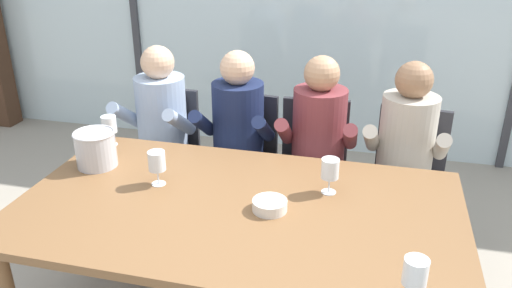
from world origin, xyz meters
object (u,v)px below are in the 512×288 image
person_navy_polo (235,136)px  tasting_bowl (270,205)px  chair_center (313,160)px  wine_glass_near_bucket (109,126)px  dining_table (238,217)px  wine_glass_center_pour (415,274)px  chair_left_of_center (242,152)px  person_maroon_top (317,144)px  person_pale_blue_shirt (157,128)px  wine_glass_by_right_taster (157,162)px  chair_near_curtain (165,146)px  ice_bucket_primary (96,148)px  chair_right_of_center (408,171)px  person_beige_jumper (405,153)px  wine_glass_by_left_taster (330,170)px

person_navy_polo → tasting_bowl: person_navy_polo is taller
chair_center → wine_glass_near_bucket: 1.26m
dining_table → wine_glass_center_pour: 0.91m
chair_center → wine_glass_center_pour: wine_glass_center_pour is taller
chair_left_of_center → person_maroon_top: person_maroon_top is taller
chair_left_of_center → person_pale_blue_shirt: 0.57m
tasting_bowl → wine_glass_by_right_taster: wine_glass_by_right_taster is taller
wine_glass_center_pour → chair_near_curtain: bearing=136.9°
person_pale_blue_shirt → wine_glass_center_pour: person_pale_blue_shirt is taller
person_pale_blue_shirt → wine_glass_by_right_taster: person_pale_blue_shirt is taller
wine_glass_center_pour → ice_bucket_primary: bearing=156.6°
chair_right_of_center → wine_glass_center_pour: bearing=-85.9°
chair_right_of_center → person_beige_jumper: person_beige_jumper is taller
chair_center → ice_bucket_primary: bearing=-146.1°
person_beige_jumper → wine_glass_by_right_taster: bearing=-143.2°
chair_center → tasting_bowl: (-0.06, -1.00, 0.24)m
dining_table → wine_glass_by_left_taster: size_ratio=11.60×
wine_glass_near_bucket → wine_glass_center_pour: 1.88m
dining_table → tasting_bowl: 0.18m
tasting_bowl → wine_glass_by_right_taster: 0.60m
chair_right_of_center → wine_glass_by_left_taster: 0.92m
chair_near_curtain → chair_right_of_center: bearing=0.6°
person_maroon_top → wine_glass_by_right_taster: bearing=-134.0°
ice_bucket_primary → wine_glass_by_right_taster: bearing=-16.0°
dining_table → person_pale_blue_shirt: 1.15m
ice_bucket_primary → person_pale_blue_shirt: bearing=86.4°
person_pale_blue_shirt → wine_glass_near_bucket: bearing=-100.3°
person_pale_blue_shirt → chair_near_curtain: bearing=98.8°
person_navy_polo → ice_bucket_primary: 0.86m
wine_glass_center_pour → tasting_bowl: bearing=142.2°
person_maroon_top → person_pale_blue_shirt: bearing=177.9°
wine_glass_by_right_taster → person_beige_jumper: bearing=32.6°
dining_table → wine_glass_by_right_taster: 0.47m
ice_bucket_primary → wine_glass_near_bucket: 0.27m
chair_center → wine_glass_near_bucket: wine_glass_near_bucket is taller
dining_table → chair_left_of_center: size_ratio=2.25×
wine_glass_by_left_taster → wine_glass_near_bucket: bearing=168.8°
chair_left_of_center → tasting_bowl: size_ratio=5.76×
chair_near_curtain → person_pale_blue_shirt: 0.21m
chair_left_of_center → ice_bucket_primary: bearing=-119.8°
dining_table → ice_bucket_primary: 0.86m
person_navy_polo → chair_right_of_center: bearing=6.3°
chair_left_of_center → person_beige_jumper: (1.01, -0.14, 0.17)m
person_navy_polo → wine_glass_by_left_taster: 0.92m
person_navy_polo → person_maroon_top: same height
tasting_bowl → dining_table: bearing=175.8°
chair_near_curtain → chair_center: (1.00, 0.02, 0.00)m
chair_near_curtain → wine_glass_by_left_taster: size_ratio=5.16×
wine_glass_by_left_taster → wine_glass_center_pour: size_ratio=1.00×
chair_near_curtain → wine_glass_near_bucket: bearing=-100.5°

